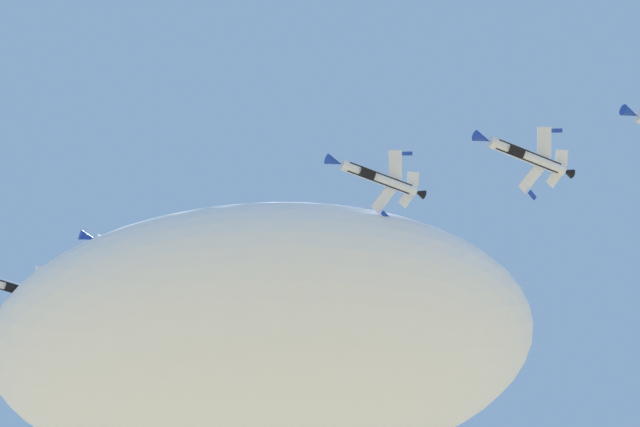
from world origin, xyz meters
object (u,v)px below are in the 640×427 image
(fighter_jet_lead, at_px, (24,291))
(fighter_jet_left_wing, at_px, (131,251))
(fighter_jet_left_outer, at_px, (377,177))
(fighter_jet_right_wing, at_px, (251,233))
(fighter_jet_right_outer, at_px, (525,155))

(fighter_jet_lead, relative_size, fighter_jet_left_wing, 1.00)
(fighter_jet_left_wing, bearing_deg, fighter_jet_left_outer, -138.53)
(fighter_jet_left_wing, xyz_separation_m, fighter_jet_right_wing, (18.96, -2.19, -1.09))
(fighter_jet_left_outer, height_order, fighter_jet_right_outer, fighter_jet_left_outer)
(fighter_jet_lead, xyz_separation_m, fighter_jet_left_outer, (56.85, -13.31, 2.64))
(fighter_jet_right_outer, bearing_deg, fighter_jet_lead, 41.36)
(fighter_jet_lead, height_order, fighter_jet_right_wing, fighter_jet_right_wing)
(fighter_jet_left_outer, bearing_deg, fighter_jet_left_wing, 41.47)
(fighter_jet_right_wing, bearing_deg, fighter_jet_right_outer, -140.80)
(fighter_jet_left_wing, xyz_separation_m, fighter_jet_left_outer, (38.57, -8.67, 1.04))
(fighter_jet_lead, distance_m, fighter_jet_right_outer, 79.58)
(fighter_jet_lead, distance_m, fighter_jet_left_wing, 18.92)
(fighter_jet_left_wing, bearing_deg, fighter_jet_lead, 39.89)
(fighter_jet_left_outer, bearing_deg, fighter_jet_lead, 40.96)
(fighter_jet_left_outer, bearing_deg, fighter_jet_right_outer, -137.55)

